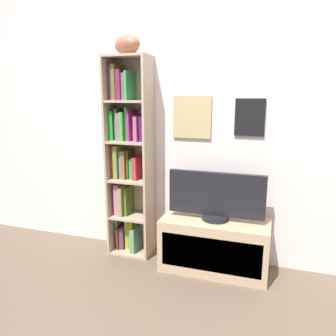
{
  "coord_description": "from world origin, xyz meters",
  "views": [
    {
      "loc": [
        0.75,
        -1.63,
        1.45
      ],
      "look_at": [
        -0.06,
        0.85,
        0.86
      ],
      "focal_mm": 34.99,
      "sensor_mm": 36.0,
      "label": 1
    }
  ],
  "objects_px": {
    "bookshelf": "(128,159)",
    "television": "(216,197)",
    "football": "(127,45)",
    "tv_stand": "(214,244)"
  },
  "relations": [
    {
      "from": "bookshelf",
      "to": "football",
      "type": "distance_m",
      "value": 0.97
    },
    {
      "from": "bookshelf",
      "to": "tv_stand",
      "type": "height_order",
      "value": "bookshelf"
    },
    {
      "from": "television",
      "to": "tv_stand",
      "type": "bearing_deg",
      "value": -90.0
    },
    {
      "from": "bookshelf",
      "to": "television",
      "type": "height_order",
      "value": "bookshelf"
    },
    {
      "from": "bookshelf",
      "to": "television",
      "type": "distance_m",
      "value": 0.86
    },
    {
      "from": "tv_stand",
      "to": "television",
      "type": "bearing_deg",
      "value": 90.0
    },
    {
      "from": "football",
      "to": "television",
      "type": "height_order",
      "value": "football"
    },
    {
      "from": "football",
      "to": "television",
      "type": "xyz_separation_m",
      "value": [
        0.79,
        -0.07,
        -1.21
      ]
    },
    {
      "from": "tv_stand",
      "to": "television",
      "type": "relative_size",
      "value": 1.13
    },
    {
      "from": "football",
      "to": "tv_stand",
      "type": "bearing_deg",
      "value": -5.14
    }
  ]
}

